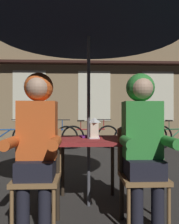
% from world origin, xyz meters
% --- Properties ---
extents(ground_plane, '(60.00, 60.00, 0.00)m').
position_xyz_m(ground_plane, '(0.00, 0.00, 0.00)').
color(ground_plane, '#2D2B28').
extents(cafe_table, '(0.72, 0.72, 0.74)m').
position_xyz_m(cafe_table, '(0.00, 0.00, 0.64)').
color(cafe_table, maroon).
rests_on(cafe_table, ground_plane).
extents(patio_umbrella, '(2.10, 2.10, 2.31)m').
position_xyz_m(patio_umbrella, '(0.00, 0.00, 2.06)').
color(patio_umbrella, '#4C4C51').
rests_on(patio_umbrella, ground_plane).
extents(lantern, '(0.11, 0.11, 0.23)m').
position_xyz_m(lantern, '(0.06, 0.01, 0.86)').
color(lantern, white).
rests_on(lantern, cafe_table).
extents(chair_left, '(0.40, 0.40, 0.87)m').
position_xyz_m(chair_left, '(-0.48, -0.37, 0.49)').
color(chair_left, olive).
rests_on(chair_left, ground_plane).
extents(chair_right, '(0.40, 0.40, 0.87)m').
position_xyz_m(chair_right, '(0.48, -0.37, 0.49)').
color(chair_right, olive).
rests_on(chair_right, ground_plane).
extents(person_left_hooded, '(0.45, 0.56, 1.40)m').
position_xyz_m(person_left_hooded, '(-0.48, -0.43, 0.85)').
color(person_left_hooded, black).
rests_on(person_left_hooded, ground_plane).
extents(person_right_hooded, '(0.45, 0.56, 1.40)m').
position_xyz_m(person_right_hooded, '(0.48, -0.43, 0.85)').
color(person_right_hooded, black).
rests_on(person_right_hooded, ground_plane).
extents(shopfront_building, '(10.00, 0.93, 6.20)m').
position_xyz_m(shopfront_building, '(-0.71, 5.40, 3.09)').
color(shopfront_building, '#937A56').
rests_on(shopfront_building, ground_plane).
extents(bicycle_nearest, '(1.66, 0.35, 0.84)m').
position_xyz_m(bicycle_nearest, '(-2.22, 3.91, 0.35)').
color(bicycle_nearest, black).
rests_on(bicycle_nearest, ground_plane).
extents(bicycle_second, '(1.68, 0.08, 0.84)m').
position_xyz_m(bicycle_second, '(-0.99, 3.81, 0.35)').
color(bicycle_second, black).
rests_on(bicycle_second, ground_plane).
extents(bicycle_third, '(1.68, 0.23, 0.84)m').
position_xyz_m(bicycle_third, '(0.20, 3.95, 0.35)').
color(bicycle_third, black).
rests_on(bicycle_third, ground_plane).
extents(bicycle_fourth, '(1.65, 0.42, 0.84)m').
position_xyz_m(bicycle_fourth, '(1.64, 3.79, 0.35)').
color(bicycle_fourth, black).
rests_on(bicycle_fourth, ground_plane).
extents(bicycle_fifth, '(1.65, 0.44, 0.84)m').
position_xyz_m(bicycle_fifth, '(2.75, 3.93, 0.35)').
color(bicycle_fifth, black).
rests_on(bicycle_fifth, ground_plane).
extents(book, '(0.23, 0.19, 0.02)m').
position_xyz_m(book, '(0.01, 0.14, 0.75)').
color(book, '#661E7A').
rests_on(book, cafe_table).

